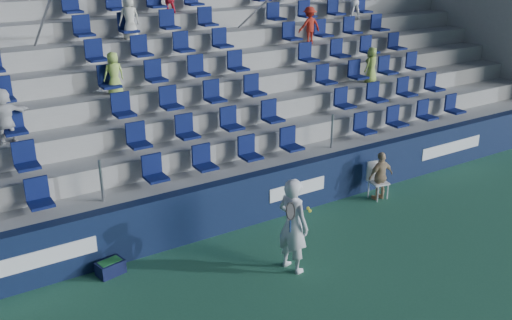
% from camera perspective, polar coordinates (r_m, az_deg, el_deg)
% --- Properties ---
extents(ground, '(70.00, 70.00, 0.00)m').
position_cam_1_polar(ground, '(11.13, 7.04, -12.85)').
color(ground, '#2C6849').
rests_on(ground, ground).
extents(sponsor_wall, '(24.00, 0.32, 1.20)m').
position_cam_1_polar(sponsor_wall, '(13.08, -1.55, -4.20)').
color(sponsor_wall, '#101C3D').
rests_on(sponsor_wall, ground).
extents(grandstand, '(24.00, 8.17, 6.63)m').
position_cam_1_polar(grandstand, '(16.90, -10.59, 6.85)').
color(grandstand, '#9C9C97').
rests_on(grandstand, ground).
extents(tennis_player, '(0.71, 0.80, 1.97)m').
position_cam_1_polar(tennis_player, '(11.24, 3.72, -6.52)').
color(tennis_player, silver).
rests_on(tennis_player, ground).
extents(line_judge_chair, '(0.49, 0.50, 0.96)m').
position_cam_1_polar(line_judge_chair, '(14.86, 11.93, -1.69)').
color(line_judge_chair, white).
rests_on(line_judge_chair, ground).
extents(line_judge, '(0.76, 0.35, 1.27)m').
position_cam_1_polar(line_judge, '(14.73, 12.36, -1.57)').
color(line_judge, tan).
rests_on(line_judge, ground).
extents(ball_bin, '(0.58, 0.44, 0.29)m').
position_cam_1_polar(ball_bin, '(11.81, -14.36, -10.32)').
color(ball_bin, '#0E1333').
rests_on(ball_bin, ground).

